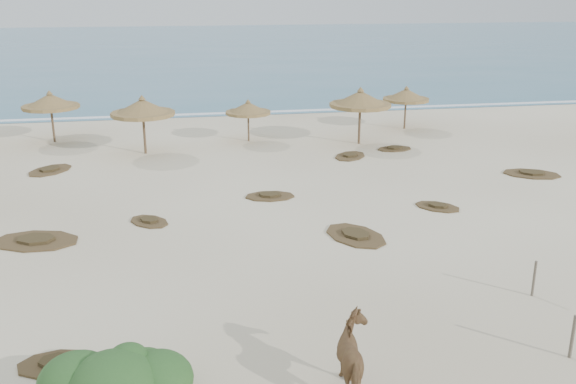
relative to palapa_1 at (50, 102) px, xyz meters
name	(u,v)px	position (x,y,z in m)	size (l,w,h in m)	color
ground	(333,270)	(11.35, -19.37, -2.26)	(160.00, 160.00, 0.00)	#EEE6C4
ocean	(204,47)	(11.35, 55.63, -2.26)	(200.00, 100.00, 0.01)	#2D6987
foam_line	(242,113)	(11.35, 6.63, -2.26)	(70.00, 0.60, 0.01)	white
palapa_1	(50,102)	(0.00, 0.00, 0.00)	(3.42, 3.42, 2.92)	brown
palapa_2	(143,108)	(5.14, -3.58, 0.13)	(4.19, 4.19, 3.08)	brown
palapa_3	(248,109)	(10.81, -1.77, -0.41)	(2.95, 2.95, 2.39)	brown
palapa_4	(360,100)	(16.79, -3.45, 0.19)	(3.72, 3.72, 3.17)	brown
palapa_5	(406,96)	(20.64, -0.18, -0.22)	(2.98, 2.98, 2.64)	brown
horse	(357,358)	(10.34, -25.49, -1.47)	(0.86, 1.88, 1.59)	olive
fence_post_near	(573,337)	(15.70, -25.15, -1.70)	(0.08, 0.08, 1.12)	#665D4D
fence_post_far	(534,279)	(16.52, -22.05, -1.73)	(0.08, 0.08, 1.07)	#665D4D
scrub_1	(36,240)	(1.80, -15.34, -2.21)	(3.37, 2.60, 0.16)	brown
scrub_2	(149,221)	(5.60, -14.10, -2.21)	(1.98, 2.06, 0.16)	brown
scrub_3	(270,196)	(10.48, -11.91, -2.21)	(2.19, 1.52, 0.16)	brown
scrub_4	(438,206)	(16.86, -14.41, -2.21)	(2.14, 2.10, 0.16)	brown
scrub_5	(532,174)	(23.02, -10.80, -2.21)	(3.08, 2.63, 0.16)	brown
scrub_6	(50,170)	(0.76, -6.19, -2.21)	(2.62, 2.84, 0.16)	brown
scrub_7	(350,156)	(15.54, -6.14, -2.21)	(2.44, 2.57, 0.16)	brown
scrub_9	(356,235)	(12.80, -16.81, -2.21)	(2.59, 3.10, 0.16)	brown
scrub_10	(395,148)	(18.31, -5.07, -2.21)	(2.07, 1.49, 0.16)	brown
scrub_11	(57,363)	(3.72, -23.33, -2.21)	(1.84, 1.20, 0.16)	brown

